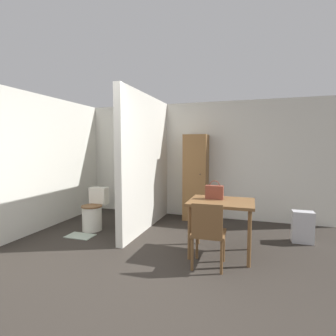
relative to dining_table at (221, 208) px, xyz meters
name	(u,v)px	position (x,y,z in m)	size (l,w,h in m)	color
ground_plane	(116,296)	(-0.91, -1.41, -0.68)	(16.00, 16.00, 0.00)	#2D2823
wall_back	(190,160)	(-0.91, 2.00, 0.57)	(5.77, 0.12, 2.50)	silver
wall_left	(44,162)	(-3.36, 0.27, 0.57)	(0.12, 4.34, 2.50)	silver
partition_wall	(146,163)	(-1.50, 0.84, 0.57)	(0.12, 2.19, 2.50)	silver
dining_table	(221,208)	(0.00, 0.00, 0.00)	(0.90, 0.72, 0.78)	brown
wooden_chair	(208,232)	(-0.11, -0.49, -0.20)	(0.44, 0.44, 0.86)	brown
toilet	(94,212)	(-2.40, 0.44, -0.35)	(0.38, 0.53, 0.77)	silver
handbag	(214,192)	(-0.11, 0.09, 0.21)	(0.26, 0.11, 0.27)	brown
wooden_cabinet	(196,177)	(-0.73, 1.70, 0.22)	(0.48, 0.45, 1.80)	brown
bath_mat	(80,236)	(-2.40, 0.02, -0.67)	(0.47, 0.30, 0.01)	#99A899
space_heater	(303,227)	(1.21, 0.87, -0.42)	(0.32, 0.20, 0.51)	#BCBCC1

